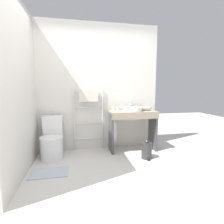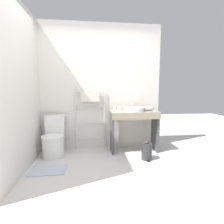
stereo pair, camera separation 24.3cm
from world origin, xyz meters
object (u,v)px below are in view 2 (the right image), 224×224
(sink_basin, at_px, (134,109))
(cup_near_edge, at_px, (119,109))
(cup_near_wall, at_px, (115,108))
(towel_radiator, at_px, (90,106))
(trash_bin, at_px, (147,151))
(toilet, at_px, (54,140))
(hair_dryer, at_px, (148,109))

(sink_basin, relative_size, cup_near_edge, 4.66)
(cup_near_wall, relative_size, cup_near_edge, 1.00)
(towel_radiator, xyz_separation_m, sink_basin, (0.88, -0.23, -0.05))
(trash_bin, bearing_deg, sink_basin, 105.56)
(sink_basin, xyz_separation_m, cup_near_wall, (-0.36, 0.18, 0.00))
(towel_radiator, bearing_deg, cup_near_wall, -6.32)
(towel_radiator, distance_m, cup_near_edge, 0.60)
(toilet, relative_size, cup_near_wall, 9.15)
(toilet, xyz_separation_m, cup_near_wall, (1.22, 0.22, 0.57))
(sink_basin, bearing_deg, toilet, -178.22)
(cup_near_wall, distance_m, cup_near_edge, 0.10)
(toilet, bearing_deg, cup_near_edge, 7.03)
(towel_radiator, relative_size, sink_basin, 3.25)
(towel_radiator, height_order, hair_dryer, towel_radiator)
(sink_basin, xyz_separation_m, hair_dryer, (0.30, 0.02, 0.00))
(cup_near_edge, relative_size, hair_dryer, 0.41)
(sink_basin, relative_size, trash_bin, 1.10)
(toilet, bearing_deg, hair_dryer, 2.04)
(cup_near_wall, height_order, cup_near_edge, same)
(towel_radiator, xyz_separation_m, hair_dryer, (1.17, -0.22, -0.05))
(cup_near_edge, distance_m, hair_dryer, 0.59)
(cup_near_wall, bearing_deg, cup_near_edge, -42.23)
(towel_radiator, bearing_deg, trash_bin, -34.55)
(cup_near_wall, bearing_deg, trash_bin, -52.47)
(cup_near_edge, bearing_deg, trash_bin, -53.88)
(hair_dryer, bearing_deg, towel_radiator, 169.63)
(trash_bin, bearing_deg, toilet, 166.49)
(cup_near_wall, bearing_deg, toilet, -169.56)
(sink_basin, xyz_separation_m, cup_near_edge, (-0.29, 0.11, 0.00))
(cup_near_edge, bearing_deg, towel_radiator, 168.25)
(hair_dryer, bearing_deg, toilet, -177.96)
(sink_basin, relative_size, hair_dryer, 1.89)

